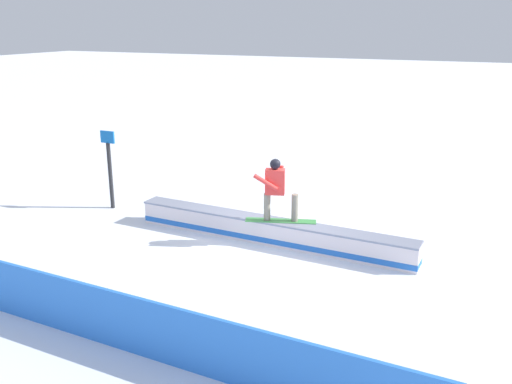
{
  "coord_description": "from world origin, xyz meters",
  "views": [
    {
      "loc": [
        -4.36,
        10.34,
        4.59
      ],
      "look_at": [
        -0.12,
        1.0,
        1.44
      ],
      "focal_mm": 39.32,
      "sensor_mm": 36.0,
      "label": 1
    }
  ],
  "objects": [
    {
      "name": "ground_plane",
      "position": [
        0.0,
        0.0,
        0.0
      ],
      "size": [
        120.0,
        120.0,
        0.0
      ],
      "primitive_type": "plane",
      "color": "white"
    },
    {
      "name": "grind_box",
      "position": [
        0.0,
        0.0,
        0.24
      ],
      "size": [
        6.34,
        0.73,
        0.54
      ],
      "color": "white",
      "rests_on": "ground_plane"
    },
    {
      "name": "snowboarder",
      "position": [
        -0.15,
        0.04,
        1.26
      ],
      "size": [
        1.49,
        0.74,
        1.35
      ],
      "color": "#3F9648",
      "rests_on": "grind_box"
    },
    {
      "name": "safety_fence",
      "position": [
        0.0,
        4.66,
        0.46
      ],
      "size": [
        8.61,
        0.4,
        0.91
      ],
      "primitive_type": "cube",
      "rotation": [
        0.0,
        0.0,
        -0.04
      ],
      "color": "#2F78E7",
      "rests_on": "ground_plane"
    },
    {
      "name": "trail_marker",
      "position": [
        4.59,
        -0.5,
        1.06
      ],
      "size": [
        0.4,
        0.1,
        1.99
      ],
      "color": "#262628",
      "rests_on": "ground_plane"
    }
  ]
}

